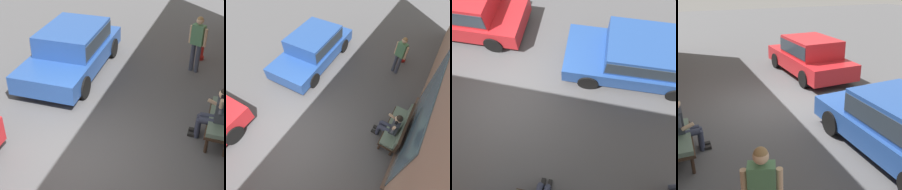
{
  "view_description": "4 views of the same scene",
  "coord_description": "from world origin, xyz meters",
  "views": [
    {
      "loc": [
        4.84,
        2.6,
        5.06
      ],
      "look_at": [
        -0.96,
        0.52,
        1.11
      ],
      "focal_mm": 55.0,
      "sensor_mm": 36.0,
      "label": 1
    },
    {
      "loc": [
        1.36,
        2.6,
        5.49
      ],
      "look_at": [
        -1.69,
        0.75,
        0.93
      ],
      "focal_mm": 28.0,
      "sensor_mm": 36.0,
      "label": 2
    },
    {
      "loc": [
        -2.19,
        2.6,
        6.03
      ],
      "look_at": [
        -1.7,
        0.19,
        1.03
      ],
      "focal_mm": 35.0,
      "sensor_mm": 36.0,
      "label": 3
    },
    {
      "loc": [
        -7.58,
        2.6,
        3.63
      ],
      "look_at": [
        -1.68,
        0.15,
        0.99
      ],
      "focal_mm": 45.0,
      "sensor_mm": 36.0,
      "label": 4
    }
  ],
  "objects": [
    {
      "name": "ground_plane",
      "position": [
        0.0,
        0.0,
        0.0
      ],
      "size": [
        60.0,
        60.0,
        0.0
      ],
      "primitive_type": "plane",
      "color": "#4C4C4F"
    },
    {
      "name": "parked_car_near",
      "position": [
        -3.59,
        -1.67,
        0.74
      ],
      "size": [
        4.27,
        2.07,
        1.36
      ],
      "color": "#23478E",
      "rests_on": "ground_plane"
    },
    {
      "name": "parked_car_mid",
      "position": [
        2.33,
        -2.38,
        0.82
      ],
      "size": [
        4.45,
        2.09,
        1.51
      ],
      "color": "red",
      "rests_on": "ground_plane"
    }
  ]
}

